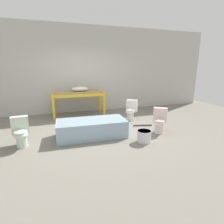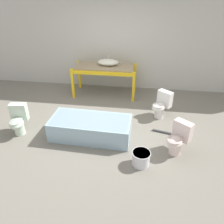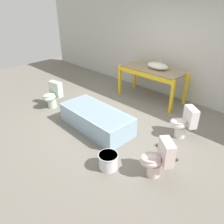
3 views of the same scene
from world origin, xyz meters
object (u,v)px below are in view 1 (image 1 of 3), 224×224
bathtub_main (92,127)px  sink_basin (80,89)px  toilet_extra (131,110)px  toilet_far (21,132)px  bucket_white (144,136)px  toilet_near (159,121)px

bathtub_main → sink_basin: bearing=90.9°
toilet_extra → sink_basin: bearing=179.3°
bathtub_main → toilet_extra: (1.52, 1.02, 0.08)m
bathtub_main → toilet_far: (-1.58, -0.08, 0.08)m
toilet_far → toilet_extra: 3.29m
sink_basin → bucket_white: size_ratio=1.76×
toilet_near → toilet_far: 3.35m
bathtub_main → bucket_white: size_ratio=5.05×
toilet_near → toilet_extra: 1.33m
sink_basin → toilet_near: size_ratio=0.92×
toilet_near → toilet_far: bearing=-144.8°
sink_basin → bathtub_main: (-0.05, -2.19, -0.70)m
toilet_near → sink_basin: bearing=163.5°
toilet_near → toilet_extra: bearing=139.2°
bathtub_main → toilet_extra: 1.83m
toilet_far → toilet_near: bearing=-12.4°
bathtub_main → bucket_white: bearing=-31.3°
sink_basin → bathtub_main: bearing=-91.2°
sink_basin → toilet_far: bearing=-125.6°
toilet_far → bucket_white: (2.67, -0.64, -0.18)m
bathtub_main → toilet_near: (1.76, -0.28, 0.08)m
sink_basin → toilet_far: size_ratio=0.92×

